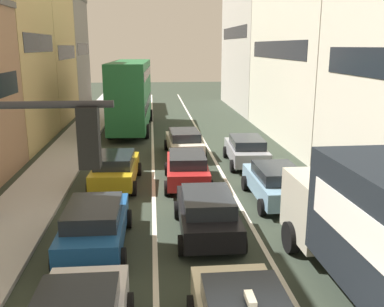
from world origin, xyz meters
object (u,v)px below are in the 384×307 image
wagon_left_lane_second (95,224)px  bus_mid_queue_primary (131,92)px  sedan_left_lane_third (116,168)px  sedan_right_lane_behind_truck (276,183)px  coupe_centre_lane_fourth (184,142)px  hatchback_centre_lane_third (187,168)px  sedan_centre_lane_second (207,212)px  wagon_right_lane_far (246,150)px

wagon_left_lane_second → bus_mid_queue_primary: (0.33, 19.53, 2.03)m
sedan_left_lane_third → sedan_right_lane_behind_truck: bearing=-109.4°
wagon_left_lane_second → sedan_right_lane_behind_truck: same height
coupe_centre_lane_fourth → wagon_left_lane_second: bearing=159.9°
hatchback_centre_lane_third → sedan_left_lane_third: same height
hatchback_centre_lane_third → coupe_centre_lane_fourth: (0.27, 5.33, 0.00)m
hatchback_centre_lane_third → sedan_centre_lane_second: bearing=-175.5°
hatchback_centre_lane_third → wagon_right_lane_far: same height
hatchback_centre_lane_third → bus_mid_queue_primary: bus_mid_queue_primary is taller
wagon_left_lane_second → sedan_left_lane_third: same height
sedan_left_lane_third → bus_mid_queue_primary: bus_mid_queue_primary is taller
sedan_left_lane_third → wagon_right_lane_far: size_ratio=1.00×
hatchback_centre_lane_third → wagon_right_lane_far: (3.41, 3.14, 0.00)m
sedan_left_lane_third → bus_mid_queue_primary: size_ratio=0.41×
sedan_left_lane_third → wagon_right_lane_far: same height
bus_mid_queue_primary → sedan_left_lane_third: bearing=-178.5°
wagon_left_lane_second → sedan_left_lane_third: 6.25m
wagon_left_lane_second → coupe_centre_lane_fourth: 11.98m
hatchback_centre_lane_third → coupe_centre_lane_fourth: 5.34m
hatchback_centre_lane_third → sedan_right_lane_behind_truck: 4.22m
hatchback_centre_lane_third → sedan_right_lane_behind_truck: size_ratio=1.01×
sedan_centre_lane_second → wagon_left_lane_second: same height
sedan_left_lane_third → coupe_centre_lane_fourth: size_ratio=1.00×
sedan_left_lane_third → coupe_centre_lane_fourth: (3.49, 5.16, 0.00)m
sedan_right_lane_behind_truck → wagon_right_lane_far: same height
coupe_centre_lane_fourth → wagon_right_lane_far: same height
wagon_left_lane_second → wagon_right_lane_far: same height
sedan_centre_lane_second → bus_mid_queue_primary: bus_mid_queue_primary is taller
bus_mid_queue_primary → hatchback_centre_lane_third: bearing=-165.0°
sedan_centre_lane_second → coupe_centre_lane_fourth: 10.75m
wagon_left_lane_second → hatchback_centre_lane_third: (3.37, 6.08, 0.00)m
hatchback_centre_lane_third → wagon_left_lane_second: bearing=153.3°
sedan_left_lane_third → bus_mid_queue_primary: bearing=1.9°
sedan_centre_lane_second → coupe_centre_lane_fourth: same height
sedan_left_lane_third → bus_mid_queue_primary: (0.18, 13.28, 2.03)m
sedan_left_lane_third → hatchback_centre_lane_third: bearing=-90.3°
wagon_right_lane_far → hatchback_centre_lane_third: bearing=135.2°
sedan_centre_lane_second → sedan_left_lane_third: size_ratio=0.99×
sedan_right_lane_behind_truck → sedan_left_lane_third: bearing=67.7°
bus_mid_queue_primary → coupe_centre_lane_fourth: bearing=-155.6°
coupe_centre_lane_fourth → bus_mid_queue_primary: size_ratio=0.41×
sedan_centre_lane_second → wagon_right_lane_far: same height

